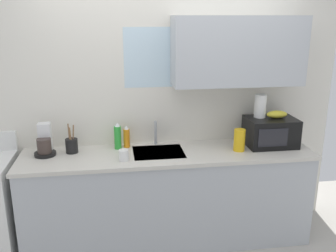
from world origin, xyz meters
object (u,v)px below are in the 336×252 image
at_px(dish_soap_bottle_orange, 127,137).
at_px(dish_soap_bottle_green, 118,136).
at_px(cereal_canister, 239,140).
at_px(mug_white, 124,155).
at_px(utensil_crock, 72,145).
at_px(paper_towel_roll, 260,106).
at_px(microwave, 270,132).
at_px(banana_bunch, 277,114).
at_px(coffee_maker, 45,143).

xyz_separation_m(dish_soap_bottle_orange, dish_soap_bottle_green, (-0.08, -0.03, 0.02)).
bearing_deg(cereal_canister, dish_soap_bottle_green, 168.83).
bearing_deg(mug_white, utensil_crock, 150.52).
height_order(paper_towel_roll, dish_soap_bottle_green, paper_towel_roll).
distance_m(dish_soap_bottle_green, mug_white, 0.32).
relative_size(dish_soap_bottle_green, cereal_canister, 1.24).
bearing_deg(dish_soap_bottle_green, paper_towel_roll, -2.90).
bearing_deg(microwave, banana_bunch, 1.77).
xyz_separation_m(cereal_canister, utensil_crock, (-1.52, 0.17, -0.03)).
bearing_deg(paper_towel_roll, dish_soap_bottle_green, 177.10).
bearing_deg(dish_soap_bottle_orange, cereal_canister, -13.73).
bearing_deg(paper_towel_roll, mug_white, -169.55).
distance_m(microwave, cereal_canister, 0.36).
bearing_deg(banana_bunch, utensil_crock, 177.91).
distance_m(dish_soap_bottle_orange, dish_soap_bottle_green, 0.09).
xyz_separation_m(microwave, banana_bunch, (0.05, 0.00, 0.17)).
relative_size(microwave, dish_soap_bottle_green, 1.82).
bearing_deg(microwave, dish_soap_bottle_green, 175.27).
relative_size(banana_bunch, cereal_canister, 0.98).
relative_size(microwave, utensil_crock, 1.69).
height_order(dish_soap_bottle_orange, dish_soap_bottle_green, dish_soap_bottle_green).
xyz_separation_m(banana_bunch, coffee_maker, (-2.14, 0.06, -0.20)).
distance_m(coffee_maker, dish_soap_bottle_green, 0.65).
bearing_deg(utensil_crock, microwave, -2.20).
bearing_deg(utensil_crock, banana_bunch, -2.09).
distance_m(dish_soap_bottle_orange, utensil_crock, 0.51).
height_order(banana_bunch, coffee_maker, banana_bunch).
bearing_deg(banana_bunch, dish_soap_bottle_orange, 173.96).
distance_m(coffee_maker, dish_soap_bottle_orange, 0.74).
height_order(banana_bunch, cereal_canister, banana_bunch).
height_order(banana_bunch, paper_towel_roll, paper_towel_roll).
relative_size(dish_soap_bottle_green, mug_white, 2.65).
bearing_deg(cereal_canister, banana_bunch, 14.38).
relative_size(dish_soap_bottle_orange, dish_soap_bottle_green, 0.84).
distance_m(microwave, paper_towel_roll, 0.27).
bearing_deg(microwave, paper_towel_roll, 152.62).
relative_size(cereal_canister, mug_white, 2.14).
bearing_deg(banana_bunch, dish_soap_bottle_green, 175.49).
bearing_deg(dish_soap_bottle_orange, paper_towel_roll, -4.50).
bearing_deg(banana_bunch, paper_towel_roll, 161.57).
relative_size(microwave, coffee_maker, 1.64).
distance_m(banana_bunch, cereal_canister, 0.45).
xyz_separation_m(microwave, dish_soap_bottle_orange, (-1.36, 0.15, -0.04)).
xyz_separation_m(banana_bunch, cereal_canister, (-0.39, -0.10, -0.20)).
distance_m(microwave, banana_bunch, 0.18).
bearing_deg(cereal_canister, dish_soap_bottle_orange, 166.27).
relative_size(coffee_maker, mug_white, 2.95).
distance_m(banana_bunch, dish_soap_bottle_green, 1.51).
relative_size(banana_bunch, paper_towel_roll, 0.91).
bearing_deg(cereal_canister, paper_towel_roll, 32.01).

